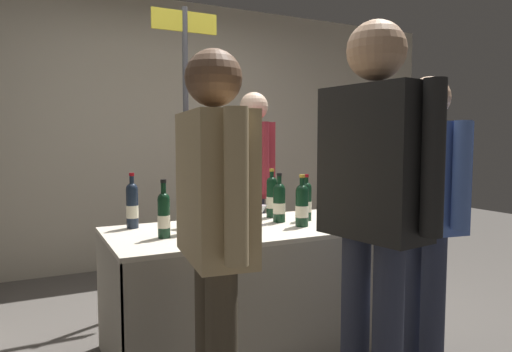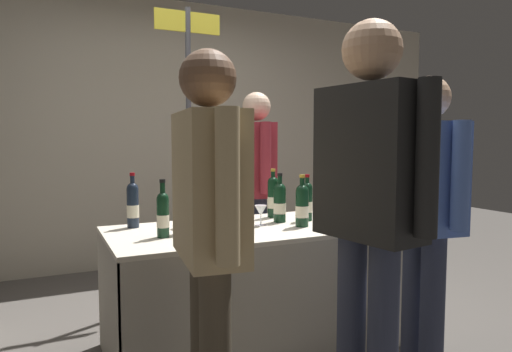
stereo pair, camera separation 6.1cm
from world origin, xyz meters
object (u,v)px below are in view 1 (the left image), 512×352
Objects in this scene: tasting_table at (256,261)px; display_bottle_0 at (189,206)px; featured_wine_bottle at (164,214)px; wine_glass_near_vendor at (187,210)px; wine_glass_near_taster at (261,211)px; wine_glass_mid at (336,204)px; booth_signpost at (186,124)px; taster_foreground_right at (374,193)px; vendor_presenter at (254,175)px.

display_bottle_0 is (-0.42, -0.01, 0.36)m from tasting_table.
display_bottle_0 is at bearing 19.68° from featured_wine_bottle.
tasting_table is 5.57× the size of featured_wine_bottle.
display_bottle_0 is 0.16m from wine_glass_near_vendor.
featured_wine_bottle reaches higher than wine_glass_near_vendor.
wine_glass_near_taster is (0.46, 0.03, -0.06)m from display_bottle_0.
booth_signpost reaches higher than wine_glass_mid.
wine_glass_near_taster is at bearing -83.37° from booth_signpost.
booth_signpost is at bearing 122.11° from wine_glass_mid.
featured_wine_bottle is 1.11m from taster_foreground_right.
featured_wine_bottle is 0.14× the size of booth_signpost.
wine_glass_near_taster is (0.61, 0.08, -0.04)m from featured_wine_bottle.
featured_wine_bottle is at bearing 24.58° from taster_foreground_right.
display_bottle_0 is 1.00m from wine_glass_mid.
wine_glass_mid is at bearing 0.85° from display_bottle_0.
booth_signpost is at bearing 72.15° from wine_glass_near_vendor.
featured_wine_bottle is 1.34m from booth_signpost.
tasting_table is 4.90× the size of display_bottle_0.
booth_signpost reaches higher than wine_glass_near_taster.
wine_glass_near_vendor is 0.09× the size of taster_foreground_right.
featured_wine_bottle is at bearing -132.75° from wine_glass_near_vendor.
display_bottle_0 is 1.23m from booth_signpost.
featured_wine_bottle is 0.62m from wine_glass_near_taster.
wine_glass_near_vendor is at bearing -38.77° from vendor_presenter.
taster_foreground_right is at bearing -90.63° from wine_glass_near_taster.
display_bottle_0 reaches higher than wine_glass_near_taster.
tasting_table is at bearing -20.19° from wine_glass_near_vendor.
display_bottle_0 is at bearing -103.73° from wine_glass_near_vendor.
taster_foreground_right is (-0.56, -0.99, 0.21)m from wine_glass_mid.
taster_foreground_right is (0.03, -0.99, 0.51)m from tasting_table.
wine_glass_mid reaches higher than tasting_table.
wine_glass_near_taster is (0.04, 0.02, 0.30)m from tasting_table.
vendor_presenter is (0.75, 0.65, 0.13)m from wine_glass_near_vendor.
featured_wine_bottle is 0.28m from wine_glass_near_vendor.
vendor_presenter is at bearing 64.56° from tasting_table.
tasting_table is 11.83× the size of wine_glass_near_vendor.
vendor_presenter is at bearing 40.65° from wine_glass_near_vendor.
wine_glass_mid is (0.58, 0.00, 0.31)m from tasting_table.
wine_glass_near_taster is (-0.54, 0.01, -0.01)m from wine_glass_mid.
display_bottle_0 is at bearing -176.44° from wine_glass_near_taster.
vendor_presenter is (0.79, 0.80, 0.09)m from display_bottle_0.
taster_foreground_right is (0.60, -0.92, 0.18)m from featured_wine_bottle.
wine_glass_near_vendor is 1.19× the size of wine_glass_near_taster.
tasting_table is 1.36m from booth_signpost.
wine_glass_mid reaches higher than wine_glass_near_taster.
featured_wine_bottle is (-0.57, -0.07, 0.34)m from tasting_table.
wine_glass_near_taster is at bearing -12.92° from vendor_presenter.
taster_foreground_right is (0.41, -1.13, 0.20)m from wine_glass_near_vendor.
wine_glass_near_vendor is (-0.38, 0.14, 0.32)m from tasting_table.
wine_glass_near_taster is at bearing -9.14° from taster_foreground_right.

